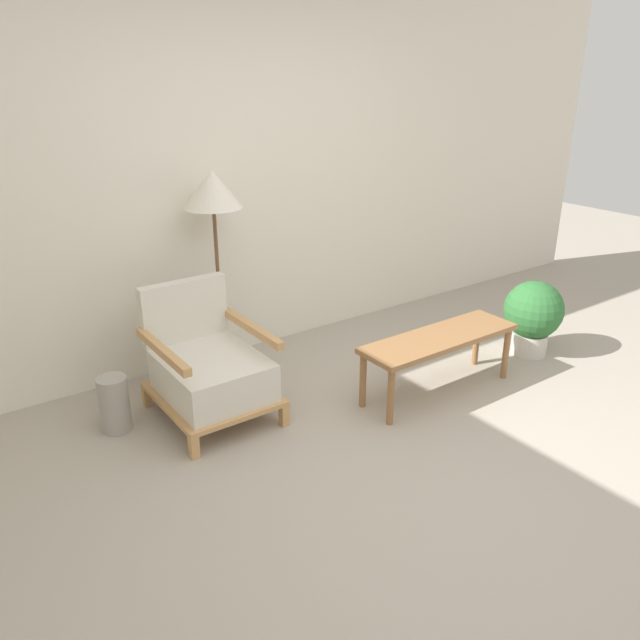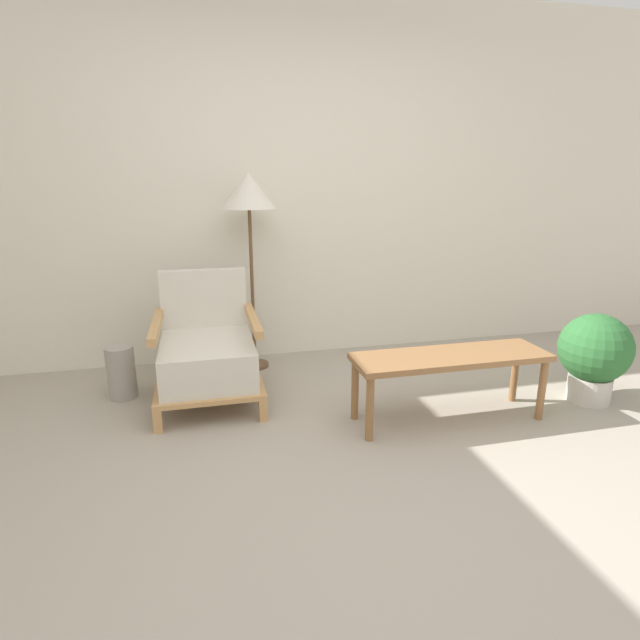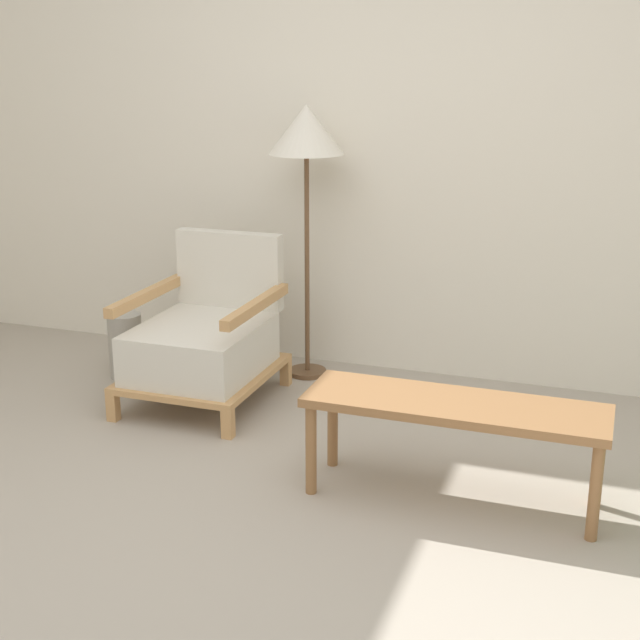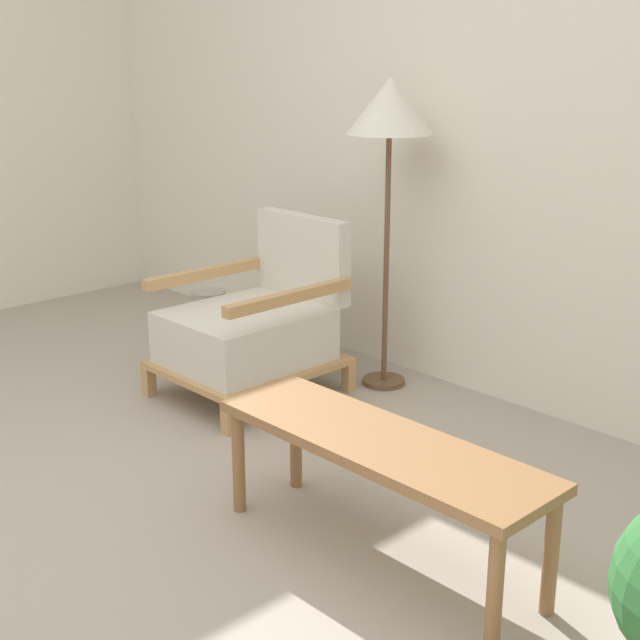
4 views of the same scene
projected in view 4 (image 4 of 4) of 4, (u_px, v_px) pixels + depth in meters
The scene contains 6 objects.
ground_plane at pixel (50, 551), 2.86m from camera, with size 14.00×14.00×0.00m, color #A89E8E.
wall_back at pixel (478, 95), 3.87m from camera, with size 8.00×0.06×2.70m.
armchair at pixel (254, 326), 4.09m from camera, with size 0.65×0.76×0.80m.
floor_lamp at pixel (390, 117), 3.91m from camera, with size 0.39×0.39×1.43m.
coffee_table at pixel (380, 454), 2.72m from camera, with size 1.15×0.35×0.41m.
vase at pixel (210, 324), 4.62m from camera, with size 0.18×0.18×0.35m, color #9E998E.
Camera 4 is at (2.42, -1.10, 1.55)m, focal length 50.00 mm.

